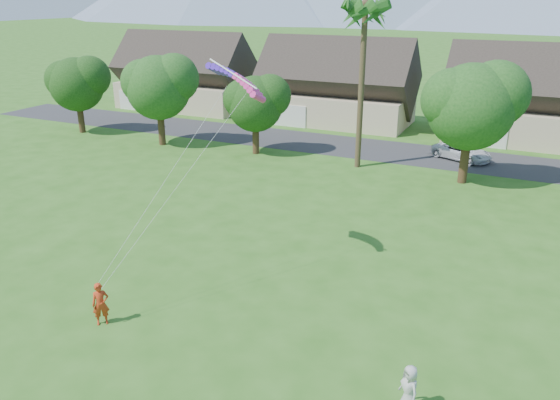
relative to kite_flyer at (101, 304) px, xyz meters
The scene contains 8 objects.
street 31.40m from the kite_flyer, 81.32° to the left, with size 90.00×7.00×0.01m, color #2D2D30.
kite_flyer is the anchor object (origin of this frame).
watcher 12.47m from the kite_flyer, ahead, with size 0.82×0.54×1.69m, color #B0AFAB.
parked_car 32.55m from the kite_flyer, 72.38° to the left, with size 2.23×4.85×1.35m, color silver.
houses_row 40.44m from the kite_flyer, 82.55° to the left, with size 72.75×8.19×8.86m.
tree_row 25.51m from the kite_flyer, 81.80° to the left, with size 62.27×6.67×8.45m.
fan_palm 27.88m from the kite_flyer, 83.88° to the left, with size 3.00×3.00×13.80m.
parafoil_kite 11.24m from the kite_flyer, 69.35° to the left, with size 3.11×1.27×0.50m.
Camera 1 is at (10.04, -11.27, 12.66)m, focal length 35.00 mm.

